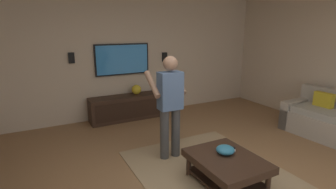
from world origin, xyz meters
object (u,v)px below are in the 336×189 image
Objects in this scene: person_standing at (170,102)px; remote_white at (231,151)px; tv at (122,59)px; vase_round at (136,90)px; wall_speaker_right at (71,58)px; coffee_table at (226,164)px; wall_speaker_left at (165,57)px; media_console at (128,107)px; bowl at (225,150)px; remote_black at (230,148)px.

remote_white is at bearing -154.44° from person_standing.
tv reaches higher than vase_round.
wall_speaker_right reaches higher than vase_round.
coffee_table is 4.55× the size of wall_speaker_right.
wall_speaker_left reaches higher than coffee_table.
person_standing is at bearing 16.10° from coffee_table.
media_console is 2.15m from person_standing.
media_console is (3.09, 0.30, -0.02)m from coffee_table.
tv is 3.37m from bowl.
vase_round reaches higher than media_console.
wall_speaker_right is at bearing 25.94° from person_standing.
bowl is at bearing 6.15° from tv.
wall_speaker_right is (3.34, 1.39, 1.14)m from coffee_table.
media_console is 1.36× the size of tv.
coffee_table is 3.79m from wall_speaker_right.
media_console is at bearing 0.74° from person_standing.
coffee_table is 6.67× the size of remote_black.
remote_white is (-0.95, -0.44, -0.52)m from person_standing.
remote_white is 3.44m from wall_speaker_left.
vase_round is (0.04, -0.24, 0.39)m from media_console.
media_console is at bearing -103.18° from wall_speaker_right.
remote_white is at bearing 8.38° from media_console.
remote_white is at bearing -57.36° from coffee_table.
vase_round is (2.94, 0.26, 0.25)m from remote_black.
coffee_table is 0.19m from bowl.
wall_speaker_right reaches higher than media_console.
person_standing is at bearing 0.04° from tv.
tv is 0.75m from vase_round.
person_standing is (-2.29, -0.00, -0.41)m from tv.
media_console reaches higher than bowl.
remote_white is at bearing -92.87° from bowl.
remote_black is 3.34m from wall_speaker_left.
tv is at bearing -180.00° from media_console.
person_standing is at bearing -72.15° from remote_white.
vase_round is (2.09, -0.24, -0.27)m from person_standing.
tv is 5.66× the size of wall_speaker_right.
wall_speaker_left is at bearing -75.47° from vase_round.
person_standing is 10.93× the size of remote_black.
coffee_table is 0.61× the size of person_standing.
media_console reaches higher than remote_black.
tv reaches higher than wall_speaker_right.
vase_round is at bearing -93.17° from remote_white.
media_console is 1.53m from wall_speaker_left.
remote_black is 3.68m from wall_speaker_right.
vase_round is 1.10m from wall_speaker_left.
remote_black reaches higher than coffee_table.
wall_speaker_left is at bearing -13.01° from coffee_table.
coffee_table is 3.59m from wall_speaker_left.
bowl is 0.10m from remote_white.
bowl is 0.18m from remote_black.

